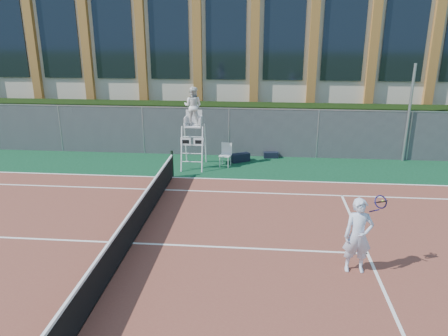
# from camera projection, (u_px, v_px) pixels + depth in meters

# --- Properties ---
(ground) EXTENTS (120.00, 120.00, 0.00)m
(ground) POSITION_uv_depth(u_px,v_px,m) (132.00, 244.00, 12.14)
(ground) COLOR #233814
(apron) EXTENTS (36.00, 20.00, 0.01)m
(apron) POSITION_uv_depth(u_px,v_px,m) (142.00, 228.00, 13.09)
(apron) COLOR #0C361B
(apron) RESTS_ON ground
(tennis_court) EXTENTS (23.77, 10.97, 0.02)m
(tennis_court) POSITION_uv_depth(u_px,v_px,m) (132.00, 244.00, 12.14)
(tennis_court) COLOR brown
(tennis_court) RESTS_ON apron
(tennis_net) EXTENTS (0.10, 11.30, 1.10)m
(tennis_net) POSITION_uv_depth(u_px,v_px,m) (131.00, 227.00, 11.97)
(tennis_net) COLOR black
(tennis_net) RESTS_ON ground
(fence) EXTENTS (40.00, 0.06, 2.20)m
(fence) POSITION_uv_depth(u_px,v_px,m) (186.00, 132.00, 20.11)
(fence) COLOR #595E60
(fence) RESTS_ON ground
(hedge) EXTENTS (40.00, 1.40, 2.20)m
(hedge) POSITION_uv_depth(u_px,v_px,m) (190.00, 126.00, 21.25)
(hedge) COLOR black
(hedge) RESTS_ON ground
(building) EXTENTS (45.00, 10.60, 8.22)m
(building) POSITION_uv_depth(u_px,v_px,m) (209.00, 51.00, 27.80)
(building) COLOR beige
(building) RESTS_ON ground
(steel_pole) EXTENTS (0.12, 0.12, 4.26)m
(steel_pole) POSITION_uv_depth(u_px,v_px,m) (409.00, 114.00, 18.85)
(steel_pole) COLOR #9EA0A5
(steel_pole) RESTS_ON ground
(umpire_chair) EXTENTS (0.96, 1.48, 3.44)m
(umpire_chair) POSITION_uv_depth(u_px,v_px,m) (193.00, 108.00, 17.95)
(umpire_chair) COLOR white
(umpire_chair) RESTS_ON ground
(plastic_chair) EXTENTS (0.55, 0.55, 0.99)m
(plastic_chair) POSITION_uv_depth(u_px,v_px,m) (226.00, 152.00, 18.65)
(plastic_chair) COLOR silver
(plastic_chair) RESTS_ON apron
(sports_bag_near) EXTENTS (0.90, 0.73, 0.36)m
(sports_bag_near) POSITION_uv_depth(u_px,v_px,m) (240.00, 158.00, 19.33)
(sports_bag_near) COLOR black
(sports_bag_near) RESTS_ON apron
(sports_bag_far) EXTENTS (0.68, 0.35, 0.26)m
(sports_bag_far) POSITION_uv_depth(u_px,v_px,m) (271.00, 155.00, 19.89)
(sports_bag_far) COLOR black
(sports_bag_far) RESTS_ON apron
(tennis_player) EXTENTS (1.05, 0.70, 1.90)m
(tennis_player) POSITION_uv_depth(u_px,v_px,m) (358.00, 236.00, 10.51)
(tennis_player) COLOR silver
(tennis_player) RESTS_ON tennis_court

